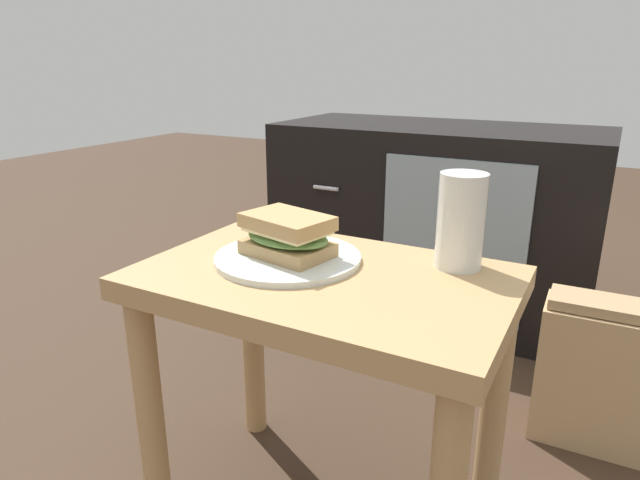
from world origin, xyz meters
TOP-DOWN VIEW (x-y plane):
  - side_table at (0.00, 0.00)m, footprint 0.56×0.36m
  - tv_cabinet at (-0.11, 0.95)m, footprint 0.96×0.46m
  - plate at (-0.07, 0.02)m, footprint 0.23×0.23m
  - sandwich_front at (-0.07, 0.02)m, footprint 0.16×0.12m
  - beer_glass at (0.17, 0.12)m, footprint 0.07×0.07m
  - paper_bag at (0.40, 0.45)m, footprint 0.24×0.13m

SIDE VIEW (x-z plane):
  - paper_bag at x=0.40m, z-range 0.00..0.32m
  - tv_cabinet at x=-0.11m, z-range 0.00..0.58m
  - side_table at x=0.00m, z-range 0.14..0.60m
  - plate at x=-0.07m, z-range 0.46..0.47m
  - sandwich_front at x=-0.07m, z-range 0.47..0.54m
  - beer_glass at x=0.17m, z-range 0.46..0.60m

